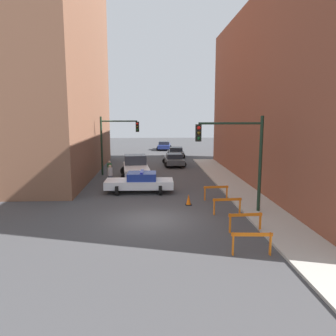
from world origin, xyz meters
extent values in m
plane|color=#424244|center=(0.00, 0.00, 0.00)|extent=(120.00, 120.00, 0.00)
cube|color=#B2ADA3|center=(6.20, 0.00, 0.06)|extent=(2.40, 44.00, 0.12)
cube|color=brown|center=(-12.00, 14.00, 10.08)|extent=(14.00, 20.00, 20.16)
cube|color=brown|center=(13.40, 8.00, 6.92)|extent=(12.00, 28.00, 13.83)
cylinder|color=black|center=(5.90, 0.93, 2.72)|extent=(0.18, 0.18, 5.20)
cylinder|color=black|center=(4.20, 0.93, 4.92)|extent=(3.40, 0.12, 0.12)
cube|color=black|center=(2.50, 0.93, 4.42)|extent=(0.30, 0.22, 0.90)
sphere|color=red|center=(2.50, 0.78, 4.69)|extent=(0.18, 0.18, 0.18)
sphere|color=#4C3D0C|center=(2.50, 0.78, 4.42)|extent=(0.18, 0.18, 0.18)
sphere|color=#0C4219|center=(2.50, 0.78, 4.15)|extent=(0.18, 0.18, 0.18)
cylinder|color=black|center=(-4.40, 13.00, 2.60)|extent=(0.18, 0.18, 5.20)
cylinder|color=black|center=(-2.80, 13.00, 4.80)|extent=(3.20, 0.12, 0.12)
cube|color=black|center=(-1.20, 13.00, 4.30)|extent=(0.30, 0.22, 0.90)
sphere|color=red|center=(-1.20, 12.85, 4.57)|extent=(0.18, 0.18, 0.18)
sphere|color=#4C3D0C|center=(-1.20, 12.85, 4.30)|extent=(0.18, 0.18, 0.18)
sphere|color=#0C4219|center=(-1.20, 12.85, 4.03)|extent=(0.18, 0.18, 0.18)
cube|color=white|center=(-0.85, 6.12, 0.60)|extent=(4.73, 1.94, 0.55)
cube|color=navy|center=(-0.66, 6.12, 1.14)|extent=(2.00, 1.66, 0.52)
cylinder|color=black|center=(-2.32, 5.30, 0.33)|extent=(0.23, 0.66, 0.66)
cylinder|color=black|center=(-2.29, 7.00, 0.33)|extent=(0.23, 0.66, 0.66)
cylinder|color=black|center=(0.59, 5.25, 0.33)|extent=(0.23, 0.66, 0.66)
cylinder|color=black|center=(0.62, 6.95, 0.33)|extent=(0.23, 0.66, 0.66)
cube|color=#2633BF|center=(-0.66, 6.12, 1.46)|extent=(0.23, 1.39, 0.12)
cube|color=silver|center=(-1.29, 11.04, 0.75)|extent=(2.52, 5.57, 0.70)
cube|color=#2D333D|center=(-1.39, 12.12, 1.50)|extent=(2.00, 1.90, 0.80)
cylinder|color=black|center=(-2.37, 12.62, 0.40)|extent=(0.82, 0.34, 0.80)
cylinder|color=black|center=(-0.54, 12.80, 0.40)|extent=(0.82, 0.34, 0.80)
cylinder|color=black|center=(-2.04, 9.29, 0.40)|extent=(0.82, 0.34, 0.80)
cylinder|color=black|center=(-0.21, 9.47, 0.40)|extent=(0.82, 0.34, 0.80)
cube|color=#474C51|center=(2.41, 18.00, 0.57)|extent=(1.98, 4.37, 0.52)
cube|color=#232833|center=(2.42, 17.83, 1.07)|extent=(1.66, 1.87, 0.48)
cylinder|color=black|center=(1.53, 19.30, 0.31)|extent=(0.63, 0.25, 0.62)
cylinder|color=black|center=(3.18, 19.37, 0.31)|extent=(0.63, 0.25, 0.62)
cylinder|color=black|center=(1.64, 16.63, 0.31)|extent=(0.63, 0.25, 0.62)
cylinder|color=black|center=(3.29, 16.70, 0.31)|extent=(0.63, 0.25, 0.62)
cube|color=#474C51|center=(3.14, 24.74, 0.57)|extent=(2.02, 4.39, 0.52)
cube|color=#232833|center=(3.13, 24.57, 1.07)|extent=(1.67, 1.89, 0.48)
cylinder|color=black|center=(2.38, 26.12, 0.31)|extent=(0.63, 0.25, 0.62)
cylinder|color=black|center=(4.03, 26.03, 0.31)|extent=(0.63, 0.25, 0.62)
cylinder|color=black|center=(2.24, 23.46, 0.31)|extent=(0.63, 0.25, 0.62)
cylinder|color=black|center=(3.90, 23.37, 0.31)|extent=(0.63, 0.25, 0.62)
cube|color=navy|center=(2.01, 33.87, 0.57)|extent=(2.11, 4.42, 0.52)
cube|color=#232833|center=(2.00, 33.70, 1.07)|extent=(1.71, 1.92, 0.48)
cylinder|color=black|center=(1.28, 35.26, 0.31)|extent=(0.63, 0.26, 0.62)
cylinder|color=black|center=(2.94, 35.14, 0.31)|extent=(0.63, 0.26, 0.62)
cylinder|color=black|center=(1.09, 32.60, 0.31)|extent=(0.63, 0.26, 0.62)
cylinder|color=black|center=(2.74, 32.48, 0.31)|extent=(0.63, 0.26, 0.62)
cylinder|color=#474C66|center=(-3.10, 8.11, 0.41)|extent=(0.39, 0.39, 0.82)
cylinder|color=#B2B2B7|center=(-3.10, 8.11, 1.13)|extent=(0.50, 0.50, 0.62)
sphere|color=tan|center=(-3.10, 8.11, 1.55)|extent=(0.30, 0.30, 0.22)
cylinder|color=#474C66|center=(-3.41, 10.22, 0.41)|extent=(0.35, 0.35, 0.82)
cylinder|color=#236633|center=(-3.41, 10.22, 1.13)|extent=(0.44, 0.44, 0.62)
sphere|color=tan|center=(-3.41, 10.22, 1.55)|extent=(0.27, 0.27, 0.22)
cube|color=orange|center=(3.84, -4.52, 0.83)|extent=(1.60, 0.15, 0.14)
cube|color=orange|center=(3.12, -4.47, 0.45)|extent=(0.06, 0.16, 0.90)
cube|color=orange|center=(4.56, -4.56, 0.45)|extent=(0.06, 0.16, 0.90)
cube|color=orange|center=(4.31, -2.04, 0.83)|extent=(1.60, 0.16, 0.14)
cube|color=orange|center=(3.59, -2.08, 0.45)|extent=(0.06, 0.16, 0.90)
cube|color=orange|center=(5.02, -1.99, 0.45)|extent=(0.06, 0.16, 0.90)
cube|color=orange|center=(4.10, 0.71, 0.83)|extent=(1.60, 0.16, 0.14)
cube|color=orange|center=(3.38, 0.66, 0.45)|extent=(0.06, 0.16, 0.90)
cube|color=orange|center=(4.82, 0.76, 0.45)|extent=(0.06, 0.16, 0.90)
cube|color=orange|center=(4.10, 3.80, 0.83)|extent=(1.60, 0.17, 0.14)
cube|color=orange|center=(3.38, 3.75, 0.45)|extent=(0.06, 0.16, 0.90)
cube|color=orange|center=(4.82, 3.85, 0.45)|extent=(0.06, 0.16, 0.90)
cube|color=black|center=(2.22, 2.68, 0.02)|extent=(0.36, 0.36, 0.04)
cone|color=#F2600C|center=(2.22, 2.68, 0.35)|extent=(0.28, 0.28, 0.62)
camera|label=1|loc=(-0.01, -16.31, 5.39)|focal=35.00mm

